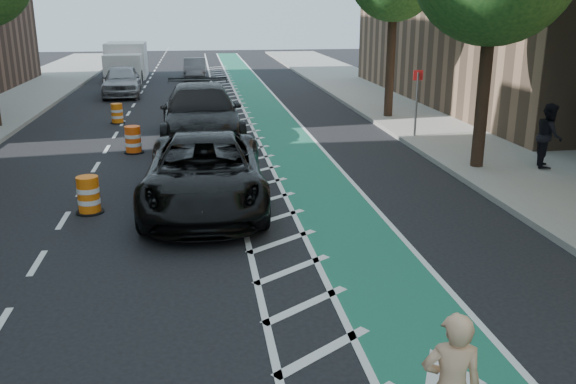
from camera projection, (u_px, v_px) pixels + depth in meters
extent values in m
plane|color=black|center=(212.00, 312.00, 9.60)|extent=(120.00, 120.00, 0.00)
cube|color=#1B6147|center=(298.00, 157.00, 19.48)|extent=(2.00, 90.00, 0.01)
cube|color=silver|center=(251.00, 158.00, 19.27)|extent=(1.40, 90.00, 0.01)
cube|color=gray|center=(489.00, 148.00, 20.37)|extent=(5.00, 90.00, 0.15)
cube|color=gray|center=(419.00, 150.00, 20.03)|extent=(0.12, 90.00, 0.16)
cylinder|color=#382619|center=(476.00, 93.00, 17.63)|extent=(0.36, 0.36, 4.40)
cylinder|color=#382619|center=(391.00, 67.00, 25.20)|extent=(0.36, 0.36, 4.40)
cylinder|color=#4C4C4C|center=(416.00, 106.00, 21.67)|extent=(0.08, 0.08, 2.40)
cube|color=red|center=(418.00, 75.00, 21.35)|extent=(0.35, 0.02, 0.35)
imported|color=black|center=(205.00, 172.00, 14.45)|extent=(3.00, 6.15, 1.68)
imported|color=black|center=(201.00, 114.00, 21.46)|extent=(2.90, 6.83, 1.97)
imported|color=#949499|center=(122.00, 80.00, 32.57)|extent=(2.18, 4.89, 1.63)
imported|color=#5C5B61|center=(195.00, 68.00, 40.35)|extent=(1.46, 4.06, 1.33)
imported|color=black|center=(549.00, 135.00, 17.44)|extent=(0.99, 1.10, 1.85)
cube|color=white|center=(127.00, 60.00, 40.88)|extent=(2.59, 3.72, 2.30)
cube|color=white|center=(123.00, 68.00, 38.36)|extent=(2.33, 1.88, 1.72)
cylinder|color=black|center=(106.00, 77.00, 37.90)|extent=(0.30, 0.81, 0.80)
cylinder|color=black|center=(140.00, 76.00, 38.22)|extent=(0.30, 0.81, 0.80)
cylinder|color=black|center=(113.00, 70.00, 41.81)|extent=(0.30, 0.81, 0.80)
cylinder|color=black|center=(144.00, 70.00, 42.13)|extent=(0.30, 0.81, 0.80)
cylinder|color=orange|center=(89.00, 195.00, 14.10)|extent=(0.50, 0.50, 0.87)
cylinder|color=silver|center=(89.00, 201.00, 14.14)|extent=(0.51, 0.51, 0.12)
cylinder|color=silver|center=(88.00, 190.00, 14.06)|extent=(0.51, 0.51, 0.12)
cylinder|color=black|center=(90.00, 212.00, 14.22)|extent=(0.64, 0.64, 0.04)
cylinder|color=#FF540D|center=(133.00, 140.00, 19.91)|extent=(0.51, 0.51, 0.88)
cylinder|color=silver|center=(133.00, 144.00, 19.95)|extent=(0.52, 0.52, 0.12)
cylinder|color=silver|center=(133.00, 136.00, 19.87)|extent=(0.52, 0.52, 0.12)
cylinder|color=black|center=(134.00, 152.00, 20.03)|extent=(0.65, 0.65, 0.04)
cylinder|color=orange|center=(117.00, 113.00, 24.98)|extent=(0.47, 0.47, 0.81)
cylinder|color=silver|center=(117.00, 117.00, 25.02)|extent=(0.48, 0.48, 0.11)
cylinder|color=silver|center=(117.00, 111.00, 24.95)|extent=(0.48, 0.48, 0.11)
cylinder|color=black|center=(118.00, 123.00, 25.10)|extent=(0.59, 0.59, 0.04)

